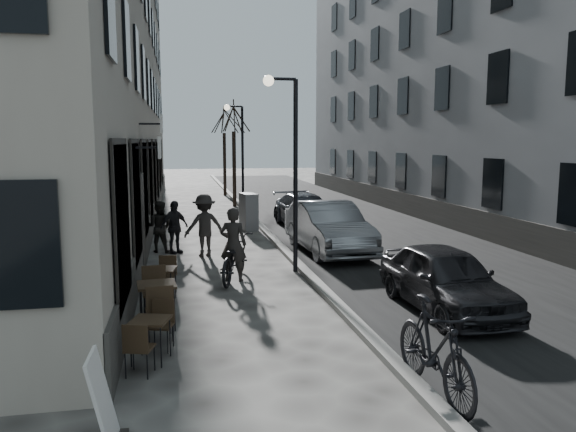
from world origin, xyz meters
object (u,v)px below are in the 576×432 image
object	(u,v)px
car_far	(305,211)
pedestrian_mid	(204,225)
streetlamp_far	(239,147)
bicycle	(233,258)
bistro_set_a	(151,336)
bistro_set_b	(157,301)
car_near	(446,279)
tree_far	(224,120)
utility_cabinet	(249,212)
sign_board	(105,410)
moped	(435,349)
pedestrian_far	(174,227)
pedestrian_near	(160,227)
bistro_set_c	(162,281)
car_mid	(328,227)
streetlamp_near	(289,152)
tree_near	(234,116)

from	to	relation	value
car_far	pedestrian_mid	bearing A→B (deg)	-134.97
streetlamp_far	bicycle	bearing A→B (deg)	-96.91
bicycle	bistro_set_a	bearing A→B (deg)	89.05
bicycle	car_far	world-z (taller)	car_far
streetlamp_far	bicycle	distance (m)	13.01
bistro_set_a	bistro_set_b	xyz separation A→B (m)	(0.05, 1.63, 0.09)
bistro_set_a	car_far	xyz separation A→B (m)	(5.48, 13.01, 0.23)
bistro_set_a	car_near	xyz separation A→B (m)	(5.79, 1.59, 0.25)
streetlamp_far	bistro_set_b	size ratio (longest dim) A/B	2.94
tree_far	utility_cabinet	size ratio (longest dim) A/B	4.01
bistro_set_b	pedestrian_mid	distance (m)	6.50
sign_board	moped	bearing A→B (deg)	8.13
bistro_set_a	pedestrian_far	distance (m)	8.63
pedestrian_near	pedestrian_far	distance (m)	0.54
bistro_set_c	streetlamp_far	bearing A→B (deg)	87.54
car_near	car_mid	world-z (taller)	car_mid
bicycle	pedestrian_mid	bearing A→B (deg)	-60.80
pedestrian_far	car_far	xyz separation A→B (m)	(5.14, 4.40, -0.16)
streetlamp_near	bicycle	distance (m)	3.09
streetlamp_near	tree_near	world-z (taller)	tree_near
bistro_set_b	sign_board	world-z (taller)	sign_board
tree_near	bistro_set_b	bearing A→B (deg)	-100.03
car_mid	car_far	xyz separation A→B (m)	(0.45, 5.12, -0.13)
car_mid	pedestrian_far	bearing A→B (deg)	168.23
streetlamp_near	pedestrian_mid	distance (m)	3.92
tree_near	bistro_set_a	bearing A→B (deg)	-99.37
bistro_set_b	streetlamp_far	bearing A→B (deg)	72.68
car_near	pedestrian_mid	bearing A→B (deg)	123.93
tree_far	car_far	bearing A→B (deg)	-81.24
car_mid	moped	world-z (taller)	car_mid
bistro_set_a	bistro_set_b	size ratio (longest dim) A/B	0.83
bistro_set_c	utility_cabinet	size ratio (longest dim) A/B	1.06
bistro_set_a	pedestrian_near	bearing A→B (deg)	106.68
streetlamp_far	tree_near	size ratio (longest dim) A/B	0.89
car_mid	bistro_set_a	bearing A→B (deg)	-125.51
streetlamp_far	car_near	size ratio (longest dim) A/B	1.30
streetlamp_far	car_mid	distance (m)	10.09
car_near	bistro_set_c	bearing A→B (deg)	161.01
tree_far	sign_board	world-z (taller)	tree_far
bistro_set_b	car_near	xyz separation A→B (m)	(5.74, -0.04, 0.15)
streetlamp_far	car_far	world-z (taller)	streetlamp_far
tree_near	bistro_set_c	xyz separation A→B (m)	(-3.31, -17.15, -4.22)
car_near	streetlamp_near	bearing A→B (deg)	120.57
bistro_set_a	bistro_set_b	bearing A→B (deg)	104.34
sign_board	utility_cabinet	world-z (taller)	utility_cabinet
car_mid	pedestrian_mid	bearing A→B (deg)	175.23
tree_far	bistro_set_b	size ratio (longest dim) A/B	3.29
utility_cabinet	pedestrian_mid	world-z (taller)	pedestrian_mid
streetlamp_far	pedestrian_far	bearing A→B (deg)	-108.46
streetlamp_far	pedestrian_near	bearing A→B (deg)	-111.67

